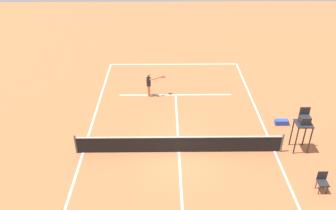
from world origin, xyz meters
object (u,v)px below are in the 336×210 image
equipment_bag (282,122)px  tennis_ball (165,109)px  umpire_chair (304,123)px  courtside_chair_near (322,181)px  player_serving (149,83)px

equipment_bag → tennis_ball: bearing=-14.0°
umpire_chair → equipment_bag: size_ratio=3.17×
tennis_ball → courtside_chair_near: 9.77m
tennis_ball → equipment_bag: size_ratio=0.09×
player_serving → equipment_bag: player_serving is taller
player_serving → equipment_bag: size_ratio=2.11×
umpire_chair → courtside_chair_near: bearing=90.2°
player_serving → equipment_bag: bearing=43.4°
courtside_chair_near → equipment_bag: size_ratio=1.25×
courtside_chair_near → tennis_ball: bearing=-45.1°
tennis_ball → equipment_bag: equipment_bag is taller
player_serving → umpire_chair: bearing=31.7°
umpire_chair → courtside_chair_near: size_ratio=2.54×
tennis_ball → umpire_chair: (-6.87, 3.93, 1.57)m
player_serving → courtside_chair_near: size_ratio=1.69×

